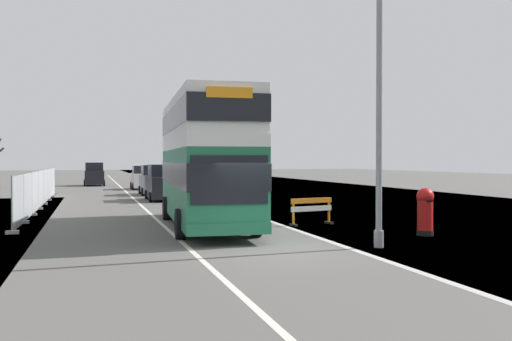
{
  "coord_description": "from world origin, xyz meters",
  "views": [
    {
      "loc": [
        -4.75,
        -15.16,
        2.57
      ],
      "look_at": [
        0.97,
        4.59,
        2.2
      ],
      "focal_mm": 40.04,
      "sensor_mm": 36.0,
      "label": 1
    }
  ],
  "objects_px": {
    "car_receding_mid": "(154,181)",
    "car_far_side": "(94,175)",
    "lamppost_foreground": "(379,100)",
    "car_receding_far": "(142,178)",
    "car_oncoming_near": "(163,184)",
    "red_pillar_postbox": "(425,209)",
    "roadworks_barrier": "(311,208)",
    "double_decker_bus": "(205,159)"
  },
  "relations": [
    {
      "from": "car_receding_mid",
      "to": "car_far_side",
      "type": "bearing_deg",
      "value": 103.76
    },
    {
      "from": "lamppost_foreground",
      "to": "car_receding_far",
      "type": "relative_size",
      "value": 2.24
    },
    {
      "from": "car_oncoming_near",
      "to": "lamppost_foreground",
      "type": "bearing_deg",
      "value": -80.33
    },
    {
      "from": "red_pillar_postbox",
      "to": "car_receding_mid",
      "type": "xyz_separation_m",
      "value": [
        -6.49,
        25.85,
        0.14
      ]
    },
    {
      "from": "roadworks_barrier",
      "to": "car_oncoming_near",
      "type": "xyz_separation_m",
      "value": [
        -3.96,
        15.62,
        0.4
      ]
    },
    {
      "from": "car_receding_mid",
      "to": "roadworks_barrier",
      "type": "bearing_deg",
      "value": -79.74
    },
    {
      "from": "car_receding_mid",
      "to": "car_receding_far",
      "type": "xyz_separation_m",
      "value": [
        -0.1,
        8.41,
        -0.05
      ]
    },
    {
      "from": "red_pillar_postbox",
      "to": "car_receding_mid",
      "type": "relative_size",
      "value": 0.39
    },
    {
      "from": "double_decker_bus",
      "to": "car_receding_mid",
      "type": "height_order",
      "value": "double_decker_bus"
    },
    {
      "from": "lamppost_foreground",
      "to": "roadworks_barrier",
      "type": "distance_m",
      "value": 7.06
    },
    {
      "from": "car_receding_far",
      "to": "car_oncoming_near",
      "type": "bearing_deg",
      "value": -89.68
    },
    {
      "from": "double_decker_bus",
      "to": "red_pillar_postbox",
      "type": "bearing_deg",
      "value": -34.47
    },
    {
      "from": "double_decker_bus",
      "to": "lamppost_foreground",
      "type": "relative_size",
      "value": 1.19
    },
    {
      "from": "red_pillar_postbox",
      "to": "car_far_side",
      "type": "distance_m",
      "value": 44.12
    },
    {
      "from": "lamppost_foreground",
      "to": "red_pillar_postbox",
      "type": "height_order",
      "value": "lamppost_foreground"
    },
    {
      "from": "lamppost_foreground",
      "to": "car_far_side",
      "type": "bearing_deg",
      "value": 99.91
    },
    {
      "from": "car_oncoming_near",
      "to": "car_receding_mid",
      "type": "bearing_deg",
      "value": 89.83
    },
    {
      "from": "double_decker_bus",
      "to": "car_far_side",
      "type": "height_order",
      "value": "double_decker_bus"
    },
    {
      "from": "lamppost_foreground",
      "to": "car_receding_mid",
      "type": "distance_m",
      "value": 28.25
    },
    {
      "from": "double_decker_bus",
      "to": "car_receding_far",
      "type": "relative_size",
      "value": 2.68
    },
    {
      "from": "lamppost_foreground",
      "to": "car_receding_far",
      "type": "xyz_separation_m",
      "value": [
        -3.77,
        36.23,
        -3.36
      ]
    },
    {
      "from": "roadworks_barrier",
      "to": "car_receding_far",
      "type": "height_order",
      "value": "car_receding_far"
    },
    {
      "from": "double_decker_bus",
      "to": "car_far_side",
      "type": "relative_size",
      "value": 2.64
    },
    {
      "from": "car_oncoming_near",
      "to": "car_receding_mid",
      "type": "height_order",
      "value": "car_oncoming_near"
    },
    {
      "from": "car_receding_far",
      "to": "roadworks_barrier",
      "type": "bearing_deg",
      "value": -82.37
    },
    {
      "from": "lamppost_foreground",
      "to": "car_oncoming_near",
      "type": "height_order",
      "value": "lamppost_foreground"
    },
    {
      "from": "car_oncoming_near",
      "to": "car_far_side",
      "type": "bearing_deg",
      "value": 100.14
    },
    {
      "from": "roadworks_barrier",
      "to": "lamppost_foreground",
      "type": "bearing_deg",
      "value": -92.63
    },
    {
      "from": "roadworks_barrier",
      "to": "car_far_side",
      "type": "height_order",
      "value": "car_far_side"
    },
    {
      "from": "lamppost_foreground",
      "to": "car_oncoming_near",
      "type": "bearing_deg",
      "value": 99.67
    },
    {
      "from": "roadworks_barrier",
      "to": "car_receding_mid",
      "type": "bearing_deg",
      "value": 100.26
    },
    {
      "from": "car_oncoming_near",
      "to": "car_receding_far",
      "type": "relative_size",
      "value": 1.08
    },
    {
      "from": "car_far_side",
      "to": "car_receding_mid",
      "type": "bearing_deg",
      "value": -76.24
    },
    {
      "from": "roadworks_barrier",
      "to": "double_decker_bus",
      "type": "bearing_deg",
      "value": 172.32
    },
    {
      "from": "red_pillar_postbox",
      "to": "roadworks_barrier",
      "type": "height_order",
      "value": "red_pillar_postbox"
    },
    {
      "from": "lamppost_foreground",
      "to": "car_receding_mid",
      "type": "height_order",
      "value": "lamppost_foreground"
    },
    {
      "from": "red_pillar_postbox",
      "to": "roadworks_barrier",
      "type": "bearing_deg",
      "value": 122.06
    },
    {
      "from": "lamppost_foreground",
      "to": "roadworks_barrier",
      "type": "height_order",
      "value": "lamppost_foreground"
    },
    {
      "from": "lamppost_foreground",
      "to": "red_pillar_postbox",
      "type": "xyz_separation_m",
      "value": [
        2.82,
        1.97,
        -3.45
      ]
    },
    {
      "from": "car_receding_far",
      "to": "car_far_side",
      "type": "height_order",
      "value": "car_far_side"
    },
    {
      "from": "car_receding_mid",
      "to": "car_receding_far",
      "type": "relative_size",
      "value": 1.01
    },
    {
      "from": "car_receding_mid",
      "to": "car_far_side",
      "type": "xyz_separation_m",
      "value": [
        -4.16,
        16.97,
        0.06
      ]
    }
  ]
}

